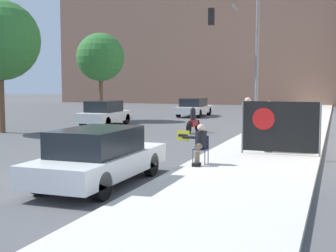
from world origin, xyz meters
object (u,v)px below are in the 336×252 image
object	(u,v)px
parked_car_curbside	(99,157)
car_on_road_nearest	(105,113)
traffic_light_pole	(241,45)
jogger_on_sidewalk	(269,126)
motorcycle_on_road	(193,122)
seated_protester	(199,143)
car_on_road_midblock	(194,107)
street_tree_midblock	(100,57)
pedestrian_behind	(247,121)
protest_banner	(280,127)
street_tree_near_curb	(0,40)

from	to	relation	value
parked_car_curbside	car_on_road_nearest	bearing A→B (deg)	117.05
car_on_road_nearest	traffic_light_pole	bearing A→B (deg)	-9.96
jogger_on_sidewalk	motorcycle_on_road	bearing A→B (deg)	-50.18
motorcycle_on_road	jogger_on_sidewalk	bearing A→B (deg)	-54.36
seated_protester	car_on_road_nearest	distance (m)	14.86
seated_protester	motorcycle_on_road	world-z (taller)	seated_protester
car_on_road_nearest	jogger_on_sidewalk	bearing A→B (deg)	-38.12
parked_car_curbside	car_on_road_midblock	world-z (taller)	parked_car_curbside
traffic_light_pole	street_tree_midblock	distance (m)	11.57
pedestrian_behind	car_on_road_nearest	bearing A→B (deg)	-83.93
protest_banner	car_on_road_midblock	bearing A→B (deg)	114.98
pedestrian_behind	motorcycle_on_road	size ratio (longest dim) A/B	0.89
street_tree_near_curb	pedestrian_behind	bearing A→B (deg)	-7.62
seated_protester	street_tree_midblock	xyz separation A→B (m)	(-11.29, 15.06, 3.48)
protest_banner	parked_car_curbside	size ratio (longest dim) A/B	0.56
seated_protester	street_tree_near_curb	xyz separation A→B (m)	(-12.33, 6.34, 3.91)
car_on_road_midblock	street_tree_midblock	xyz separation A→B (m)	(-4.86, -5.75, 3.56)
car_on_road_midblock	street_tree_midblock	size ratio (longest dim) A/B	0.75
protest_banner	car_on_road_midblock	xyz separation A→B (m)	(-8.45, 18.14, -0.40)
traffic_light_pole	street_tree_near_curb	bearing A→B (deg)	-161.59
jogger_on_sidewalk	street_tree_near_curb	bearing A→B (deg)	-8.62
car_on_road_nearest	street_tree_near_curb	distance (m)	7.32
traffic_light_pole	street_tree_near_curb	xyz separation A→B (m)	(-11.53, -3.84, 0.27)
seated_protester	street_tree_near_curb	distance (m)	14.40
traffic_light_pole	street_tree_midblock	xyz separation A→B (m)	(-10.48, 4.89, -0.15)
protest_banner	parked_car_curbside	bearing A→B (deg)	-124.00
pedestrian_behind	street_tree_near_curb	size ratio (longest dim) A/B	0.28
seated_protester	parked_car_curbside	distance (m)	3.43
protest_banner	motorcycle_on_road	size ratio (longest dim) A/B	1.25
car_on_road_midblock	motorcycle_on_road	bearing A→B (deg)	-73.47
street_tree_near_curb	street_tree_midblock	bearing A→B (deg)	83.16
jogger_on_sidewalk	seated_protester	bearing A→B (deg)	67.65
car_on_road_nearest	street_tree_midblock	distance (m)	5.32
parked_car_curbside	street_tree_midblock	bearing A→B (deg)	117.86
traffic_light_pole	car_on_road_nearest	size ratio (longest dim) A/B	1.52
parked_car_curbside	car_on_road_nearest	distance (m)	16.39
jogger_on_sidewalk	parked_car_curbside	world-z (taller)	jogger_on_sidewalk
pedestrian_behind	traffic_light_pole	xyz separation A→B (m)	(-1.39, 5.57, 3.31)
jogger_on_sidewalk	parked_car_curbside	bearing A→B (deg)	65.47
pedestrian_behind	motorcycle_on_road	bearing A→B (deg)	-102.40
jogger_on_sidewalk	car_on_road_nearest	size ratio (longest dim) A/B	0.42
jogger_on_sidewalk	car_on_road_midblock	size ratio (longest dim) A/B	0.40
pedestrian_behind	protest_banner	bearing A→B (deg)	78.32
street_tree_midblock	traffic_light_pole	bearing A→B (deg)	-24.99
pedestrian_behind	jogger_on_sidewalk	bearing A→B (deg)	76.69
seated_protester	parked_car_curbside	bearing A→B (deg)	-117.52
traffic_light_pole	parked_car_curbside	distance (m)	13.67
street_tree_midblock	protest_banner	bearing A→B (deg)	-42.96
jogger_on_sidewalk	street_tree_midblock	xyz separation A→B (m)	(-12.87, 11.89, 3.20)
seated_protester	pedestrian_behind	size ratio (longest dim) A/B	0.64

